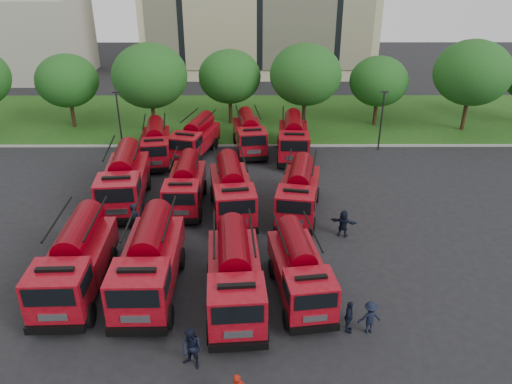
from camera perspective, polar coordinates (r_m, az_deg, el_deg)
ground at (r=27.87m, az=-2.92°, el=-8.20°), size 140.00×140.00×0.00m
lawn at (r=51.41m, az=-1.68°, el=8.55°), size 70.00×16.00×0.12m
curb at (r=43.77m, az=-1.93°, el=5.31°), size 70.00×0.30×0.14m
side_building at (r=74.68m, az=-26.01°, el=15.55°), size 18.00×12.00×10.00m
tree_1 at (r=50.36m, az=-20.77°, el=11.81°), size 5.71×5.71×6.98m
tree_2 at (r=46.58m, az=-12.05°, el=12.86°), size 6.72×6.72×8.22m
tree_3 at (r=48.28m, az=-3.03°, el=13.04°), size 5.88×5.88×7.19m
tree_4 at (r=46.87m, az=5.68°, el=13.21°), size 6.55×6.55×8.01m
tree_5 at (r=49.22m, az=13.85°, el=12.19°), size 5.46×5.46×6.68m
tree_6 at (r=50.11m, az=23.51°, el=12.39°), size 6.89×6.89×8.42m
lamp_post_0 at (r=43.64m, az=-15.39°, el=8.24°), size 0.60×0.25×5.11m
lamp_post_1 at (r=43.48m, az=14.18°, el=8.31°), size 0.60×0.25×5.11m
fire_truck_0 at (r=26.58m, az=-19.92°, el=-7.39°), size 2.98×7.63×3.43m
fire_truck_1 at (r=25.49m, az=-12.08°, el=-7.74°), size 2.91×7.69×3.48m
fire_truck_2 at (r=24.14m, az=-2.44°, el=-9.48°), size 3.10×7.47×3.32m
fire_truck_3 at (r=24.92m, az=5.01°, el=-8.79°), size 3.11×6.77×2.97m
fire_truck_4 at (r=34.52m, az=-14.82°, el=1.45°), size 3.38×7.90×3.50m
fire_truck_5 at (r=33.52m, az=-8.06°, el=0.84°), size 2.46×6.56×2.97m
fire_truck_6 at (r=32.17m, az=-2.76°, el=0.23°), size 3.37×7.41×3.26m
fire_truck_7 at (r=32.30m, az=4.90°, el=0.11°), size 3.45×7.10×3.10m
fire_truck_8 at (r=41.10m, az=-11.40°, el=5.47°), size 3.17×6.76×2.96m
fire_truck_9 at (r=41.70m, az=-6.93°, el=6.15°), size 3.83×6.96×3.01m
fire_truck_10 at (r=42.43m, az=-0.78°, el=6.71°), size 3.07×6.84×3.01m
fire_truck_11 at (r=41.34m, az=4.28°, el=6.21°), size 2.86×7.10×3.17m
firefighter_1 at (r=22.26m, az=-7.19°, el=-19.14°), size 1.07×0.90×1.93m
firefighter_2 at (r=24.01m, az=10.40°, el=-15.34°), size 0.78×1.07×1.63m
firefighter_3 at (r=24.16m, az=12.67°, el=-15.28°), size 1.12×0.69×1.63m
firefighter_4 at (r=31.95m, az=-13.53°, el=-4.07°), size 1.06×0.99×1.81m
firefighter_5 at (r=30.78m, az=9.82°, el=-4.94°), size 1.72×1.16×1.71m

